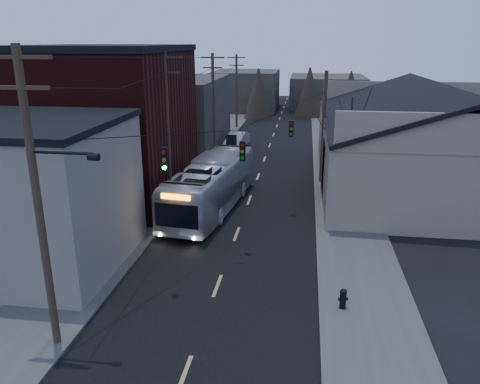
# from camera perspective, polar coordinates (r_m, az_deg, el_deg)

# --- Properties ---
(road_surface) EXTENTS (9.00, 110.00, 0.02)m
(road_surface) POSITION_cam_1_polar(r_m,az_deg,el_deg) (41.97, 2.77, 3.39)
(road_surface) COLOR black
(road_surface) RESTS_ON ground
(sidewalk_left) EXTENTS (4.00, 110.00, 0.12)m
(sidewalk_left) POSITION_cam_1_polar(r_m,az_deg,el_deg) (43.01, -5.90, 3.74)
(sidewalk_left) COLOR #474744
(sidewalk_left) RESTS_ON ground
(sidewalk_right) EXTENTS (4.00, 110.00, 0.12)m
(sidewalk_right) POSITION_cam_1_polar(r_m,az_deg,el_deg) (41.90, 11.67, 3.08)
(sidewalk_right) COLOR #474744
(sidewalk_right) RESTS_ON ground
(building_clapboard) EXTENTS (8.00, 8.00, 7.00)m
(building_clapboard) POSITION_cam_1_polar(r_m,az_deg,el_deg) (24.24, -23.83, -0.55)
(building_clapboard) COLOR gray
(building_clapboard) RESTS_ON ground
(building_brick) EXTENTS (10.00, 12.00, 10.00)m
(building_brick) POSITION_cam_1_polar(r_m,az_deg,el_deg) (33.82, -16.05, 7.82)
(building_brick) COLOR black
(building_brick) RESTS_ON ground
(building_left_far) EXTENTS (9.00, 14.00, 7.00)m
(building_left_far) POSITION_cam_1_polar(r_m,az_deg,el_deg) (48.79, -7.82, 9.49)
(building_left_far) COLOR #36312B
(building_left_far) RESTS_ON ground
(warehouse) EXTENTS (16.16, 20.60, 7.73)m
(warehouse) POSITION_cam_1_polar(r_m,az_deg,el_deg) (37.52, 22.33, 4.52)
(warehouse) COLOR gray
(warehouse) RESTS_ON ground
(building_far_left) EXTENTS (10.00, 12.00, 6.00)m
(building_far_left) POSITION_cam_1_polar(r_m,az_deg,el_deg) (76.44, 0.72, 12.30)
(building_far_left) COLOR #36312B
(building_far_left) RESTS_ON ground
(building_far_right) EXTENTS (12.00, 14.00, 5.00)m
(building_far_right) POSITION_cam_1_polar(r_m,az_deg,el_deg) (80.93, 10.55, 11.97)
(building_far_right) COLOR #36312B
(building_far_right) RESTS_ON ground
(bare_tree) EXTENTS (0.40, 0.40, 7.20)m
(bare_tree) POSITION_cam_1_polar(r_m,az_deg,el_deg) (31.38, 13.08, 4.68)
(bare_tree) COLOR black
(bare_tree) RESTS_ON ground
(utility_lines) EXTENTS (11.24, 45.28, 10.50)m
(utility_lines) POSITION_cam_1_polar(r_m,az_deg,el_deg) (35.69, -3.04, 8.91)
(utility_lines) COLOR #382B1E
(utility_lines) RESTS_ON ground
(bus) EXTENTS (4.22, 12.25, 3.34)m
(bus) POSITION_cam_1_polar(r_m,az_deg,el_deg) (30.25, -3.52, 0.85)
(bus) COLOR #ABB0B7
(bus) RESTS_ON ground
(parked_car) EXTENTS (2.23, 4.91, 1.56)m
(parked_car) POSITION_cam_1_polar(r_m,az_deg,el_deg) (48.41, -0.40, 6.32)
(parked_car) COLOR #A2A5AA
(parked_car) RESTS_ON ground
(fire_hydrant) EXTENTS (0.41, 0.29, 0.86)m
(fire_hydrant) POSITION_cam_1_polar(r_m,az_deg,el_deg) (19.99, 12.46, -12.47)
(fire_hydrant) COLOR black
(fire_hydrant) RESTS_ON sidewalk_right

